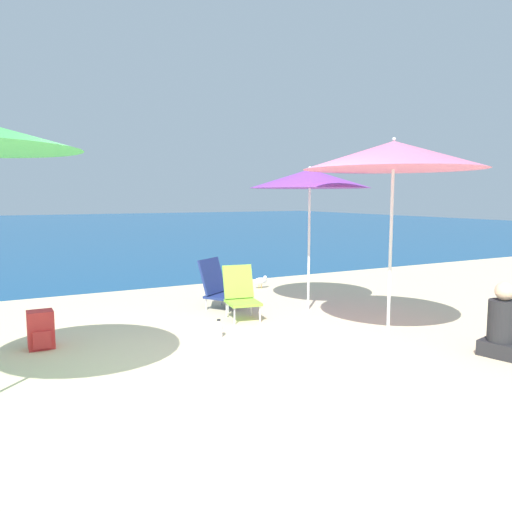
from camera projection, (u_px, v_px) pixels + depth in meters
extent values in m
plane|color=beige|center=(214.00, 380.00, 4.53)|extent=(60.00, 60.00, 0.00)
cube|color=navy|center=(28.00, 228.00, 26.23)|extent=(60.00, 40.00, 0.01)
cylinder|color=white|center=(390.00, 257.00, 5.67)|extent=(0.04, 0.04, 1.96)
cone|color=pink|center=(394.00, 155.00, 5.53)|extent=(2.01, 2.01, 0.31)
sphere|color=white|center=(394.00, 139.00, 5.51)|extent=(0.04, 0.04, 0.04)
cylinder|color=white|center=(309.00, 250.00, 7.26)|extent=(0.04, 0.04, 1.78)
cone|color=purple|center=(310.00, 179.00, 7.14)|extent=(1.74, 1.74, 0.27)
sphere|color=white|center=(310.00, 168.00, 7.12)|extent=(0.04, 0.04, 0.04)
cylinder|color=silver|center=(235.00, 316.00, 6.49)|extent=(0.02, 0.02, 0.22)
cylinder|color=silver|center=(260.00, 314.00, 6.61)|extent=(0.02, 0.02, 0.22)
cylinder|color=silver|center=(227.00, 310.00, 6.86)|extent=(0.02, 0.02, 0.22)
cylinder|color=silver|center=(251.00, 308.00, 6.97)|extent=(0.02, 0.02, 0.22)
cube|color=#8ECC3D|center=(243.00, 303.00, 6.72)|extent=(0.48, 0.52, 0.04)
cube|color=#8ECC3D|center=(238.00, 282.00, 6.91)|extent=(0.44, 0.24, 0.45)
cylinder|color=silver|center=(228.00, 307.00, 7.15)|extent=(0.02, 0.02, 0.17)
cylinder|color=silver|center=(243.00, 301.00, 7.52)|extent=(0.02, 0.02, 0.17)
cylinder|color=silver|center=(206.00, 304.00, 7.33)|extent=(0.02, 0.02, 0.17)
cylinder|color=silver|center=(222.00, 299.00, 7.70)|extent=(0.02, 0.02, 0.17)
cube|color=navy|center=(225.00, 296.00, 7.41)|extent=(0.67, 0.65, 0.04)
cube|color=navy|center=(212.00, 276.00, 7.48)|extent=(0.52, 0.43, 0.52)
cube|color=#262628|center=(501.00, 348.00, 5.21)|extent=(0.42, 0.46, 0.16)
cylinder|color=#262628|center=(503.00, 321.00, 5.18)|extent=(0.30, 0.30, 0.43)
sphere|color=beige|center=(505.00, 291.00, 5.14)|extent=(0.20, 0.20, 0.20)
cube|color=red|center=(41.00, 330.00, 5.46)|extent=(0.27, 0.22, 0.42)
cube|color=red|center=(42.00, 340.00, 5.36)|extent=(0.19, 0.03, 0.19)
cylinder|color=silver|center=(219.00, 331.00, 5.91)|extent=(0.09, 0.09, 0.15)
cylinder|color=silver|center=(219.00, 323.00, 5.90)|extent=(0.04, 0.04, 0.05)
cylinder|color=black|center=(219.00, 320.00, 5.90)|extent=(0.04, 0.04, 0.02)
cylinder|color=gold|center=(259.00, 287.00, 9.03)|extent=(0.01, 0.01, 0.07)
cylinder|color=gold|center=(261.00, 286.00, 9.05)|extent=(0.01, 0.01, 0.07)
ellipsoid|color=white|center=(260.00, 281.00, 9.03)|extent=(0.26, 0.11, 0.13)
sphere|color=white|center=(265.00, 277.00, 9.07)|extent=(0.07, 0.07, 0.07)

